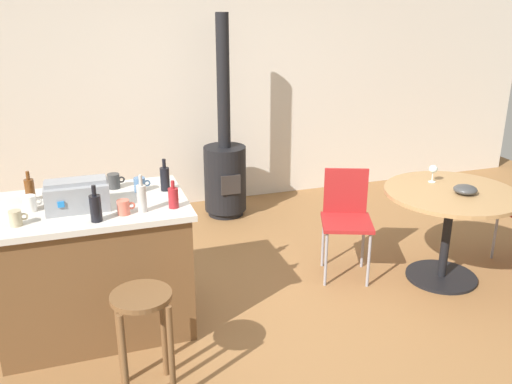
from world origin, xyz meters
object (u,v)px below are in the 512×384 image
Objects in this scene: folding_chair_near at (346,214)px; kitchen_island at (95,266)px; toolbox at (77,195)px; cup_1 at (114,181)px; bottle_4 at (30,189)px; cup_4 at (140,185)px; bottle_3 at (165,178)px; serving_bowl at (465,190)px; bottle_0 at (142,198)px; bottle_2 at (96,207)px; wine_glass at (433,170)px; cup_2 at (124,207)px; bottle_1 at (173,197)px; cup_0 at (30,203)px; cup_3 at (16,218)px; dining_table at (449,212)px; wooden_stool at (143,321)px.

kitchen_island is at bearing -175.13° from folding_chair_near.
toolbox is 3.24× the size of cup_1.
bottle_4 is 1.75× the size of cup_4.
bottle_3 is 1.27× the size of serving_bowl.
bottle_0 is at bearing 179.55° from serving_bowl.
bottle_2 is at bearing -166.89° from bottle_0.
wine_glass is at bearing 102.25° from serving_bowl.
cup_2 reaches higher than folding_chair_near.
bottle_1 is 0.80× the size of bottle_2.
bottle_3 is at bearing 7.80° from cup_0.
cup_0 is 0.61m from cup_2.
bottle_2 is at bearing -171.22° from bottle_1.
folding_chair_near is 7.43× the size of cup_0.
bottle_0 reaches higher than toolbox.
bottle_3 reaches higher than kitchen_island.
bottle_2 is at bearing -166.06° from folding_chair_near.
kitchen_island is 5.60× the size of bottle_2.
cup_2 is (-0.32, -0.02, -0.02)m from bottle_1.
bottle_3 reaches higher than wine_glass.
cup_3 is (-2.42, -0.41, 0.45)m from folding_chair_near.
dining_table is at bearing 1.46° from bottle_1.
toolbox is 0.62m from bottle_3.
bottle_3 is (0.01, 0.35, 0.02)m from bottle_1.
wooden_stool is 5.46× the size of cup_1.
bottle_0 is at bearing -177.52° from bottle_1.
cup_0 reaches higher than folding_chair_near.
cup_4 reaches higher than kitchen_island.
folding_chair_near is 7.59× the size of cup_4.
serving_bowl is (3.14, -0.26, -0.17)m from cup_0.
wine_glass is (2.50, 0.88, 0.38)m from wooden_stool.
kitchen_island is 1.46× the size of folding_chair_near.
bottle_0 is at bearing -25.36° from toolbox.
kitchen_island is 0.61m from cup_1.
bottle_0 reaches higher than folding_chair_near.
bottle_4 is at bearing 92.08° from cup_0.
bottle_2 is 0.18m from cup_2.
folding_chair_near is at bearing 9.56° from cup_3.
folding_chair_near is at bearing 6.58° from toolbox.
bottle_2 reaches higher than toolbox.
cup_4 is (0.72, -0.05, -0.03)m from bottle_4.
serving_bowl is (3.21, -0.03, -0.17)m from cup_3.
bottle_1 is 1.51× the size of cup_1.
bottle_2 is 0.50m from cup_0.
cup_3 is (-0.74, 0.01, -0.05)m from bottle_0.
bottle_4 reaches higher than cup_1.
kitchen_island is at bearing 174.48° from serving_bowl.
cup_2 is at bearing -110.71° from cup_4.
toolbox is at bearing -153.58° from cup_4.
folding_chair_near is at bearing 2.46° from bottle_3.
kitchen_island is at bearing 176.13° from dining_table.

